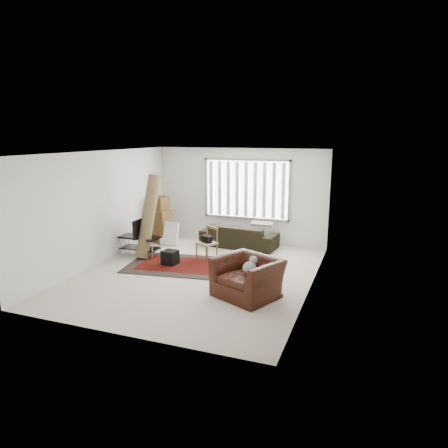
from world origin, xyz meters
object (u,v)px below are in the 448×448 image
(armchair, at_px, (248,275))
(sofa, at_px, (239,232))
(tv_stand, at_px, (140,242))
(side_chair, at_px, (207,241))
(moving_boxes, at_px, (160,221))

(armchair, bearing_deg, sofa, 135.65)
(sofa, relative_size, armchair, 1.42)
(tv_stand, relative_size, armchair, 0.70)
(side_chair, relative_size, armchair, 0.54)
(side_chair, height_order, armchair, armchair)
(tv_stand, relative_size, moving_boxes, 0.78)
(tv_stand, relative_size, side_chair, 1.30)
(sofa, xyz_separation_m, armchair, (1.26, -3.28, 0.03))
(tv_stand, height_order, armchair, armchair)
(armchair, bearing_deg, tv_stand, 179.85)
(tv_stand, xyz_separation_m, side_chair, (1.71, 0.40, 0.07))
(tv_stand, xyz_separation_m, moving_boxes, (-0.20, 1.41, 0.24))
(moving_boxes, height_order, sofa, moving_boxes)
(tv_stand, bearing_deg, armchair, -24.76)
(tv_stand, distance_m, armchair, 3.71)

